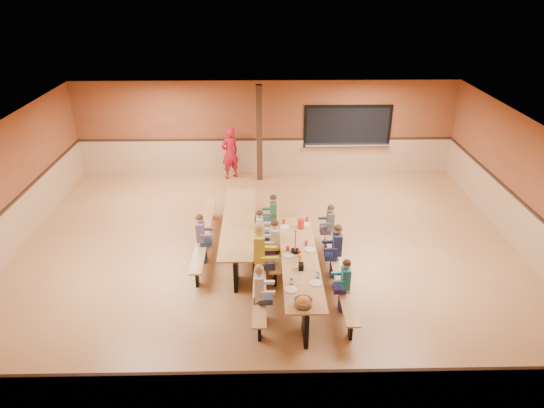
{
  "coord_description": "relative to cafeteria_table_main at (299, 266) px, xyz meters",
  "views": [
    {
      "loc": [
        -0.1,
        -9.87,
        6.08
      ],
      "look_at": [
        0.1,
        0.22,
        1.15
      ],
      "focal_mm": 32.0,
      "sensor_mm": 36.0,
      "label": 1
    }
  ],
  "objects": [
    {
      "name": "seated_adult_yellow",
      "position": [
        -0.83,
        0.14,
        0.2
      ],
      "size": [
        0.49,
        0.4,
        1.45
      ],
      "primitive_type": null,
      "color": "gold",
      "rests_on": "ground"
    },
    {
      "name": "chip_bowl",
      "position": [
        -0.05,
        -1.56,
        0.29
      ],
      "size": [
        0.32,
        0.32,
        0.15
      ],
      "primitive_type": null,
      "color": "orange",
      "rests_on": "cafeteria_table_main"
    },
    {
      "name": "seated_child_navy_right",
      "position": [
        0.83,
        0.42,
        0.1
      ],
      "size": [
        0.39,
        0.32,
        1.24
      ],
      "primitive_type": null,
      "color": "navy",
      "rests_on": "ground"
    },
    {
      "name": "place_settings",
      "position": [
        -0.0,
        0.0,
        0.27
      ],
      "size": [
        0.65,
        3.3,
        0.11
      ],
      "primitive_type": null,
      "color": "beige",
      "rests_on": "cafeteria_table_main"
    },
    {
      "name": "structural_post",
      "position": [
        -0.84,
        5.86,
        0.97
      ],
      "size": [
        0.18,
        0.18,
        3.0
      ],
      "primitive_type": "cube",
      "color": "#321D10",
      "rests_on": "ground"
    },
    {
      "name": "seated_child_grey_left",
      "position": [
        -0.83,
        1.31,
        0.05
      ],
      "size": [
        0.34,
        0.28,
        1.15
      ],
      "primitive_type": null,
      "color": "silver",
      "rests_on": "ground"
    },
    {
      "name": "standing_woman",
      "position": [
        -1.78,
        6.01,
        0.31
      ],
      "size": [
        0.73,
        0.67,
        1.67
      ],
      "primitive_type": "imported",
      "rotation": [
        0.0,
        0.0,
        3.74
      ],
      "color": "#A91321",
      "rests_on": "ground"
    },
    {
      "name": "seated_child_white_left",
      "position": [
        -0.83,
        -1.04,
        0.09
      ],
      "size": [
        0.38,
        0.31,
        1.23
      ],
      "primitive_type": null,
      "color": "silver",
      "rests_on": "ground"
    },
    {
      "name": "table_paddle",
      "position": [
        -0.08,
        0.21,
        0.35
      ],
      "size": [
        0.16,
        0.16,
        0.56
      ],
      "color": "black",
      "rests_on": "cafeteria_table_main"
    },
    {
      "name": "seated_child_green_sec",
      "position": [
        -0.5,
        2.04,
        0.07
      ],
      "size": [
        0.36,
        0.3,
        1.19
      ],
      "primitive_type": null,
      "color": "#316641",
      "rests_on": "ground"
    },
    {
      "name": "kitchen_pass_through",
      "position": [
        1.96,
        6.42,
        0.96
      ],
      "size": [
        2.78,
        0.28,
        1.38
      ],
      "color": "black",
      "rests_on": "ground"
    },
    {
      "name": "condiment_mustard",
      "position": [
        -0.0,
        -0.15,
        0.3
      ],
      "size": [
        0.06,
        0.06,
        0.17
      ],
      "primitive_type": "cylinder",
      "color": "yellow",
      "rests_on": "cafeteria_table_main"
    },
    {
      "name": "seated_child_teal_right",
      "position": [
        0.83,
        -0.76,
        0.05
      ],
      "size": [
        0.34,
        0.28,
        1.14
      ],
      "primitive_type": null,
      "color": "teal",
      "rests_on": "ground"
    },
    {
      "name": "cafeteria_table_main",
      "position": [
        0.0,
        0.0,
        0.0
      ],
      "size": [
        1.91,
        3.7,
        0.74
      ],
      "color": "#B88049",
      "rests_on": "ground"
    },
    {
      "name": "seated_child_char_right",
      "position": [
        0.83,
        1.53,
        0.05
      ],
      "size": [
        0.35,
        0.28,
        1.16
      ],
      "primitive_type": null,
      "color": "#484B51",
      "rests_on": "ground"
    },
    {
      "name": "ground",
      "position": [
        -0.64,
        1.46,
        -0.53
      ],
      "size": [
        12.0,
        12.0,
        0.0
      ],
      "primitive_type": "plane",
      "color": "#A0683C",
      "rests_on": "ground"
    },
    {
      "name": "cafeteria_table_second",
      "position": [
        -1.32,
        1.67,
        0.0
      ],
      "size": [
        1.91,
        3.7,
        0.74
      ],
      "color": "#B88049",
      "rests_on": "ground"
    },
    {
      "name": "napkin_dispenser",
      "position": [
        -0.01,
        -0.42,
        0.28
      ],
      "size": [
        0.1,
        0.14,
        0.13
      ],
      "primitive_type": "cube",
      "color": "black",
      "rests_on": "cafeteria_table_main"
    },
    {
      "name": "room_envelope",
      "position": [
        -0.64,
        1.46,
        0.16
      ],
      "size": [
        12.04,
        10.04,
        3.02
      ],
      "color": "brown",
      "rests_on": "ground"
    },
    {
      "name": "seated_child_purple_sec",
      "position": [
        -2.15,
        1.05,
        0.07
      ],
      "size": [
        0.36,
        0.29,
        1.19
      ],
      "primitive_type": null,
      "color": "slate",
      "rests_on": "ground"
    },
    {
      "name": "seated_child_tan_sec",
      "position": [
        -0.5,
        0.7,
        0.08
      ],
      "size": [
        0.37,
        0.31,
        1.22
      ],
      "primitive_type": null,
      "color": "beige",
      "rests_on": "ground"
    },
    {
      "name": "punch_pitcher",
      "position": [
        0.11,
        1.25,
        0.32
      ],
      "size": [
        0.16,
        0.16,
        0.22
      ],
      "primitive_type": "cylinder",
      "color": "red",
      "rests_on": "cafeteria_table_main"
    },
    {
      "name": "condiment_ketchup",
      "position": [
        -0.01,
        -0.01,
        0.3
      ],
      "size": [
        0.06,
        0.06,
        0.17
      ],
      "primitive_type": "cylinder",
      "color": "#B2140F",
      "rests_on": "cafeteria_table_main"
    }
  ]
}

